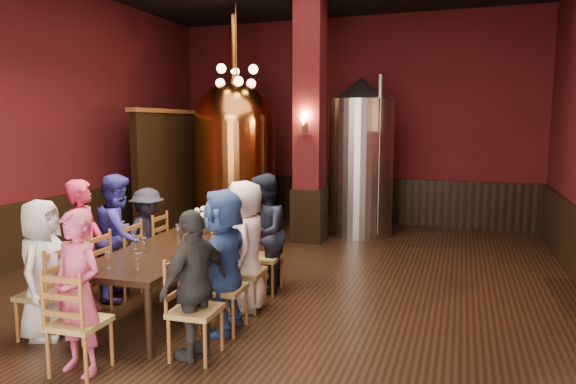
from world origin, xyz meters
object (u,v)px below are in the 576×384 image
(person_1, at_px, (85,248))
(copper_kettle, at_px, (235,155))
(steel_vessel, at_px, (361,157))
(dining_table, at_px, (167,254))
(person_0, at_px, (42,269))
(rose_vase, at_px, (202,216))
(person_2, at_px, (119,236))

(person_1, height_order, copper_kettle, copper_kettle)
(steel_vessel, bearing_deg, dining_table, -104.63)
(person_0, relative_size, steel_vessel, 0.46)
(rose_vase, bearing_deg, copper_kettle, 108.01)
(person_0, height_order, copper_kettle, copper_kettle)
(dining_table, distance_m, person_0, 1.31)
(person_1, relative_size, person_2, 1.00)
(steel_vessel, bearing_deg, person_1, -111.70)
(person_2, xyz_separation_m, steel_vessel, (2.17, 4.70, 0.76))
(copper_kettle, xyz_separation_m, rose_vase, (1.18, -3.64, -0.58))
(person_1, relative_size, rose_vase, 4.26)
(person_0, height_order, person_1, person_1)
(rose_vase, bearing_deg, dining_table, -90.64)
(dining_table, distance_m, person_2, 0.92)
(person_2, relative_size, copper_kettle, 0.36)
(dining_table, relative_size, rose_vase, 6.66)
(person_2, xyz_separation_m, copper_kettle, (-0.31, 4.20, 0.79))
(dining_table, bearing_deg, person_1, -158.78)
(person_1, height_order, person_2, same)
(person_1, relative_size, steel_vessel, 0.51)
(person_0, bearing_deg, copper_kettle, -14.02)
(person_1, bearing_deg, person_0, 163.13)
(person_0, bearing_deg, person_2, -14.96)
(dining_table, xyz_separation_m, steel_vessel, (1.30, 4.99, 0.86))
(person_0, xyz_separation_m, person_1, (-0.03, 0.67, 0.07))
(person_0, relative_size, rose_vase, 3.90)
(dining_table, distance_m, copper_kettle, 4.72)
(person_1, distance_m, person_2, 0.66)
(person_1, xyz_separation_m, copper_kettle, (-0.34, 4.86, 0.79))
(person_2, relative_size, steel_vessel, 0.51)
(person_2, bearing_deg, rose_vase, -81.41)
(person_1, distance_m, steel_vessel, 5.82)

